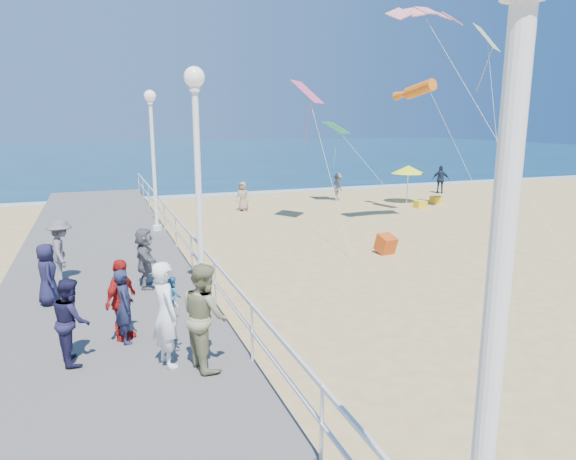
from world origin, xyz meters
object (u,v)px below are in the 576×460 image
object	(u,v)px
toddler_held	(173,296)
beach_walker_b	(441,179)
beach_umbrella	(408,170)
lamp_post_mid	(198,165)
beach_walker_a	(338,187)
woman_holding_toddler	(166,314)
spectator_4	(47,274)
beach_chair_left	(420,204)
spectator_3	(121,300)
spectator_5	(145,258)
spectator_2	(61,251)
spectator_1	(205,316)
beach_chair_right	(436,200)
lamp_post_far	(153,146)
box_kite	(386,246)
lamp_post_near	(498,291)
beach_walker_c	(243,196)
spectator_7	(71,320)

from	to	relation	value
toddler_held	beach_walker_b	bearing A→B (deg)	-61.12
beach_umbrella	beach_walker_b	bearing A→B (deg)	32.21
lamp_post_mid	beach_walker_a	bearing A→B (deg)	54.87
woman_holding_toddler	spectator_4	xyz separation A→B (m)	(-2.18, 4.06, -0.21)
beach_walker_a	woman_holding_toddler	bearing A→B (deg)	-165.65
beach_chair_left	spectator_3	bearing A→B (deg)	-140.65
spectator_5	beach_walker_a	xyz separation A→B (m)	(12.24, 13.94, -0.39)
woman_holding_toddler	spectator_2	distance (m)	6.08
beach_chair_left	spectator_4	bearing A→B (deg)	-149.22
lamp_post_mid	spectator_1	bearing A→B (deg)	-100.04
beach_chair_right	beach_walker_b	bearing A→B (deg)	50.63
lamp_post_mid	beach_umbrella	size ratio (longest dim) A/B	2.49
lamp_post_far	beach_umbrella	world-z (taller)	lamp_post_far
toddler_held	beach_walker_b	size ratio (longest dim) A/B	0.39
lamp_post_mid	beach_chair_left	world-z (taller)	lamp_post_mid
beach_chair_left	beach_walker_b	bearing A→B (deg)	43.92
lamp_post_far	beach_chair_right	world-z (taller)	lamp_post_far
beach_walker_b	box_kite	world-z (taller)	beach_walker_b
beach_walker_a	lamp_post_near	bearing A→B (deg)	-156.19
lamp_post_far	box_kite	bearing A→B (deg)	-34.42
beach_walker_a	beach_walker_c	distance (m)	6.40
woman_holding_toddler	beach_chair_left	world-z (taller)	woman_holding_toddler
spectator_2	spectator_5	xyz separation A→B (m)	(2.01, -1.22, -0.06)
beach_walker_a	beach_umbrella	world-z (taller)	beach_umbrella
lamp_post_mid	beach_walker_a	world-z (taller)	lamp_post_mid
spectator_2	beach_walker_b	bearing A→B (deg)	-62.89
spectator_5	beach_chair_right	size ratio (longest dim) A/B	2.84
spectator_1	toddler_held	bearing A→B (deg)	35.27
woman_holding_toddler	beach_walker_a	size ratio (longest dim) A/B	1.18
lamp_post_mid	spectator_2	size ratio (longest dim) A/B	3.14
spectator_1	beach_walker_a	distance (m)	22.11
beach_walker_b	beach_chair_left	distance (m)	6.37
spectator_5	beach_walker_b	world-z (taller)	spectator_5
toddler_held	beach_chair_right	xyz separation A→B (m)	(16.87, 15.29, -1.40)
beach_walker_c	beach_umbrella	world-z (taller)	beach_umbrella
lamp_post_mid	beach_walker_c	distance (m)	15.41
beach_chair_right	spectator_7	bearing A→B (deg)	-141.59
lamp_post_far	beach_walker_b	xyz separation A→B (m)	(18.67, 7.22, -2.77)
spectator_7	spectator_3	bearing A→B (deg)	-62.05
lamp_post_mid	spectator_5	bearing A→B (deg)	119.22
spectator_7	beach_walker_a	xyz separation A→B (m)	(13.84, 17.76, -0.37)
woman_holding_toddler	beach_walker_a	xyz separation A→B (m)	(12.29, 18.48, -0.54)
spectator_3	beach_chair_right	xyz separation A→B (m)	(17.69, 14.05, -1.01)
lamp_post_near	spectator_7	bearing A→B (deg)	110.66
box_kite	beach_chair_right	world-z (taller)	box_kite
box_kite	spectator_4	bearing A→B (deg)	-174.22
lamp_post_near	spectator_5	bearing A→B (deg)	95.62
lamp_post_far	spectator_2	size ratio (longest dim) A/B	3.14
toddler_held	beach_walker_a	size ratio (longest dim) A/B	0.44
spectator_2	spectator_3	xyz separation A→B (m)	(1.28, -4.37, -0.04)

